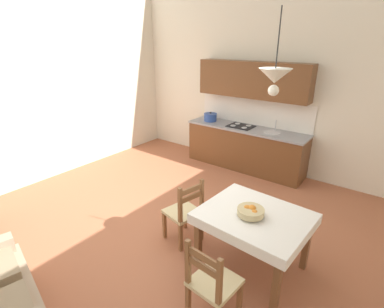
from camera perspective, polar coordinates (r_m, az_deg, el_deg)
The scene contains 9 objects.
ground_plane at distance 4.50m, azimuth -3.87°, elevation -14.53°, with size 6.70×6.38×0.10m, color #A86042.
wall_back at distance 6.17m, azimuth 14.61°, elevation 16.65°, with size 6.70×0.12×4.28m, color silver.
wall_left at distance 6.19m, azimuth -27.62°, elevation 14.98°, with size 0.12×6.38×4.28m, color silver.
kitchen_cabinetry at distance 6.19m, azimuth 10.65°, elevation 4.83°, with size 2.55×0.63×2.20m.
dining_table at distance 3.52m, azimuth 12.00°, elevation -13.25°, with size 1.23×1.05×0.75m.
dining_chair_tv_side at distance 3.97m, azimuth -1.46°, elevation -11.38°, with size 0.50×0.50×0.93m.
dining_chair_camera_side at distance 3.02m, azimuth 3.93°, elevation -24.00°, with size 0.45×0.45×0.93m.
fruit_bowl at distance 3.37m, azimuth 11.42°, elevation -10.95°, with size 0.30×0.30×0.12m.
pendant_lamp at distance 3.02m, azimuth 15.90°, elevation 14.31°, with size 0.32×0.32×0.81m.
Camera 1 is at (2.43, -2.71, 2.60)m, focal length 27.26 mm.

